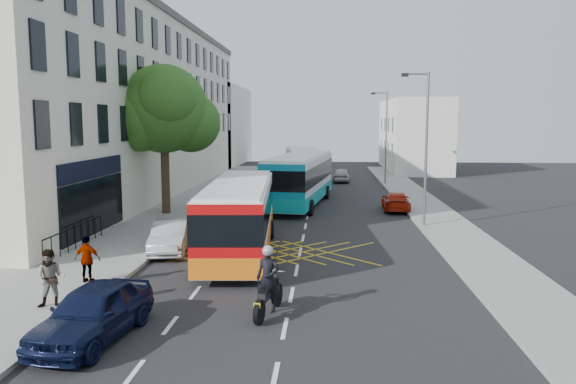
% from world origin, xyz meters
% --- Properties ---
extents(ground, '(120.00, 120.00, 0.00)m').
position_xyz_m(ground, '(0.00, 0.00, 0.00)').
color(ground, black).
rests_on(ground, ground).
extents(pavement_left, '(5.00, 70.00, 0.15)m').
position_xyz_m(pavement_left, '(-8.50, 15.00, 0.07)').
color(pavement_left, gray).
rests_on(pavement_left, ground).
extents(pavement_right, '(3.00, 70.00, 0.15)m').
position_xyz_m(pavement_right, '(7.50, 15.00, 0.07)').
color(pavement_right, gray).
rests_on(pavement_right, ground).
extents(terrace_main, '(8.30, 45.00, 13.50)m').
position_xyz_m(terrace_main, '(-14.00, 24.49, 6.76)').
color(terrace_main, beige).
rests_on(terrace_main, ground).
extents(terrace_far, '(8.00, 20.00, 10.00)m').
position_xyz_m(terrace_far, '(-14.00, 55.00, 5.00)').
color(terrace_far, silver).
rests_on(terrace_far, ground).
extents(building_right, '(6.00, 18.00, 8.00)m').
position_xyz_m(building_right, '(11.00, 48.00, 4.00)').
color(building_right, silver).
rests_on(building_right, ground).
extents(street_tree, '(6.30, 5.70, 8.80)m').
position_xyz_m(street_tree, '(-8.51, 14.97, 6.29)').
color(street_tree, '#382619').
rests_on(street_tree, pavement_left).
extents(lamp_near, '(1.45, 0.15, 8.00)m').
position_xyz_m(lamp_near, '(6.20, 12.00, 4.62)').
color(lamp_near, slate).
rests_on(lamp_near, pavement_right).
extents(lamp_far, '(1.45, 0.15, 8.00)m').
position_xyz_m(lamp_far, '(6.20, 32.00, 4.62)').
color(lamp_far, slate).
rests_on(lamp_far, pavement_right).
extents(railings, '(0.08, 5.60, 1.14)m').
position_xyz_m(railings, '(-9.70, 5.30, 0.72)').
color(railings, black).
rests_on(railings, pavement_left).
extents(bus_near, '(3.32, 11.13, 3.09)m').
position_xyz_m(bus_near, '(-2.59, 5.68, 1.63)').
color(bus_near, silver).
rests_on(bus_near, ground).
extents(bus_mid, '(4.35, 12.31, 3.39)m').
position_xyz_m(bus_mid, '(-0.66, 19.58, 1.78)').
color(bus_mid, silver).
rests_on(bus_mid, ground).
extents(bus_far, '(3.89, 11.55, 3.19)m').
position_xyz_m(bus_far, '(-0.97, 31.71, 1.68)').
color(bus_far, silver).
rests_on(bus_far, ground).
extents(motorbike, '(0.86, 2.33, 2.10)m').
position_xyz_m(motorbike, '(-0.56, -1.98, 0.98)').
color(motorbike, black).
rests_on(motorbike, ground).
extents(parked_car_blue, '(2.28, 4.51, 1.47)m').
position_xyz_m(parked_car_blue, '(-4.90, -4.15, 0.74)').
color(parked_car_blue, black).
rests_on(parked_car_blue, ground).
extents(parked_car_silver, '(1.99, 4.27, 1.35)m').
position_xyz_m(parked_car_silver, '(-5.60, 5.61, 0.68)').
color(parked_car_silver, '#A7AAAE').
rests_on(parked_car_silver, ground).
extents(red_hatchback, '(1.85, 4.16, 1.19)m').
position_xyz_m(red_hatchback, '(5.50, 17.72, 0.59)').
color(red_hatchback, '#A11806').
rests_on(red_hatchback, ground).
extents(distant_car_grey, '(2.67, 5.43, 1.48)m').
position_xyz_m(distant_car_grey, '(-2.40, 42.65, 0.74)').
color(distant_car_grey, '#42464A').
rests_on(distant_car_grey, ground).
extents(distant_car_silver, '(1.68, 3.84, 1.29)m').
position_xyz_m(distant_car_silver, '(2.50, 34.24, 0.64)').
color(distant_car_silver, '#A7AAAF').
rests_on(distant_car_silver, ground).
extents(pedestrian_near, '(0.96, 0.81, 1.76)m').
position_xyz_m(pedestrian_near, '(-7.00, -2.18, 1.03)').
color(pedestrian_near, gray).
rests_on(pedestrian_near, pavement_left).
extents(pedestrian_far, '(0.97, 0.46, 1.60)m').
position_xyz_m(pedestrian_far, '(-7.04, 0.46, 0.95)').
color(pedestrian_far, gray).
rests_on(pedestrian_far, pavement_left).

